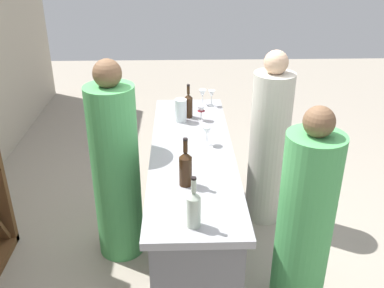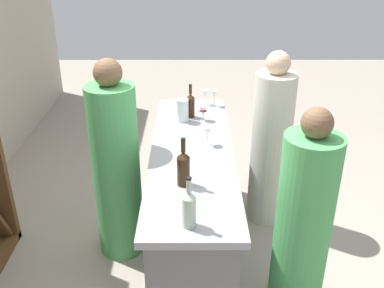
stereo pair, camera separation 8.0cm
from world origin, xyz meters
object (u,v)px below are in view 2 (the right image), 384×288
wine_glass_near_right (207,131)px  person_right_guest (116,169)px  person_left_guest (303,226)px  wine_glass_near_left (214,95)px  wine_glass_far_left (203,110)px  water_pitcher (183,110)px  wine_bottle_leftmost_clear_pale (189,208)px  wine_bottle_second_left_amber_brown (183,167)px  person_center_guest (271,147)px  wine_bottle_center_amber_brown (190,105)px  wine_glass_near_center (205,94)px

wine_glass_near_right → person_right_guest: bearing=94.6°
wine_glass_near_right → person_left_guest: bearing=-139.6°
wine_glass_near_left → wine_glass_far_left: 0.36m
wine_glass_far_left → water_pitcher: water_pitcher is taller
wine_glass_near_right → wine_glass_near_left: bearing=-6.5°
wine_bottle_leftmost_clear_pale → wine_bottle_second_left_amber_brown: bearing=4.9°
wine_glass_near_left → wine_glass_near_right: bearing=173.5°
person_center_guest → person_right_guest: size_ratio=0.96×
person_left_guest → person_right_guest: (0.65, 1.31, 0.05)m
wine_bottle_center_amber_brown → wine_glass_far_left: size_ratio=2.23×
wine_bottle_leftmost_clear_pale → wine_glass_near_right: size_ratio=2.08×
wine_glass_near_center → wine_glass_near_left: bearing=-113.9°
wine_bottle_center_amber_brown → water_pitcher: (-0.09, 0.07, -0.01)m
wine_bottle_leftmost_clear_pale → person_right_guest: 1.17m
wine_glass_near_center → wine_glass_near_right: wine_glass_near_right is taller
wine_glass_near_center → person_center_guest: (-0.47, -0.56, -0.32)m
person_left_guest → person_right_guest: size_ratio=0.93×
wine_glass_far_left → person_center_guest: size_ratio=0.09×
water_pitcher → person_left_guest: 1.46m
wine_bottle_leftmost_clear_pale → water_pitcher: size_ratio=1.57×
wine_bottle_second_left_amber_brown → wine_bottle_center_amber_brown: size_ratio=1.11×
person_left_guest → wine_bottle_leftmost_clear_pale: bearing=8.5°
wine_glass_near_right → person_right_guest: (-0.06, 0.71, -0.30)m
wine_glass_near_center → wine_glass_far_left: (-0.38, 0.03, -0.01)m
water_pitcher → wine_bottle_second_left_amber_brown: bearing=-178.7°
wine_bottle_second_left_amber_brown → wine_glass_near_left: wine_bottle_second_left_amber_brown is taller
wine_bottle_center_amber_brown → water_pitcher: size_ratio=1.51×
person_right_guest → wine_glass_near_center: bearing=42.7°
wine_bottle_center_amber_brown → person_right_guest: bearing=136.2°
wine_bottle_second_left_amber_brown → wine_bottle_center_amber_brown: 1.14m
water_pitcher → person_center_guest: bearing=-95.5°
water_pitcher → person_left_guest: (-1.17, -0.80, -0.35)m
water_pitcher → person_left_guest: size_ratio=0.13×
person_left_guest → person_right_guest: person_right_guest is taller
wine_glass_near_center → wine_glass_far_left: size_ratio=1.07×
water_pitcher → person_left_guest: bearing=-145.5°
person_left_guest → wine_bottle_second_left_amber_brown: bearing=-23.5°
wine_bottle_second_left_amber_brown → water_pitcher: bearing=1.3°
person_right_guest → water_pitcher: bearing=36.1°
wine_glass_near_left → wine_bottle_second_left_amber_brown: bearing=169.3°
wine_bottle_leftmost_clear_pale → person_right_guest: size_ratio=0.19×
wine_glass_near_center → water_pitcher: water_pitcher is taller
person_center_guest → person_left_guest: bearing=88.7°
wine_glass_near_center → wine_glass_near_right: size_ratio=0.96×
wine_glass_far_left → wine_glass_near_left: bearing=-18.3°
wine_glass_far_left → person_right_guest: bearing=127.8°
wine_glass_near_center → person_right_guest: size_ratio=0.09×
wine_bottle_second_left_amber_brown → wine_glass_near_center: (1.45, -0.18, -0.02)m
wine_glass_far_left → person_center_guest: (-0.09, -0.59, -0.31)m
wine_glass_near_left → person_center_guest: bearing=-132.2°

